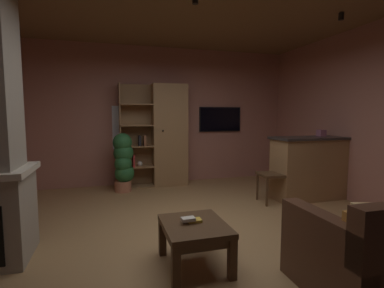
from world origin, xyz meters
The scene contains 14 objects.
floor centered at (0.00, 0.00, -0.01)m, with size 5.60×5.71×0.02m, color #A37A4C.
wall_back centered at (0.00, 2.89, 1.40)m, with size 5.72×0.06×2.80m, color #AD7060.
window_pane_back centered at (-0.66, 2.85, 1.17)m, with size 0.57×0.01×0.87m, color white.
bookshelf_cabinet centered at (0.08, 2.61, 1.00)m, with size 1.32×0.41×2.03m.
kitchen_bar_counter centered at (2.35, 0.96, 0.53)m, with size 1.51×0.58×1.05m.
tissue_box centered at (2.53, 1.06, 1.11)m, with size 0.12×0.12×0.11m, color #995972.
coffee_table centered at (-0.28, -0.63, 0.33)m, with size 0.58×0.69×0.41m.
table_book_0 centered at (-0.26, -0.59, 0.43)m, with size 0.13×0.10×0.03m, color gold.
table_book_1 centered at (-0.33, -0.62, 0.46)m, with size 0.13×0.08×0.03m, color beige.
dining_chair centered at (1.60, 0.93, 0.53)m, with size 0.45×0.45×0.92m.
potted_floor_plant centered at (-0.77, 2.32, 0.58)m, with size 0.38×0.40×1.09m.
wall_mounted_tv centered at (1.35, 2.82, 1.33)m, with size 0.94×0.06×0.53m.
track_light_spot_1 centered at (-0.03, 0.18, 2.73)m, with size 0.07×0.07×0.09m, color black.
track_light_spot_2 centered at (2.01, 0.17, 2.73)m, with size 0.07×0.07×0.09m, color black.
Camera 1 is at (-1.03, -3.12, 1.42)m, focal length 27.05 mm.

